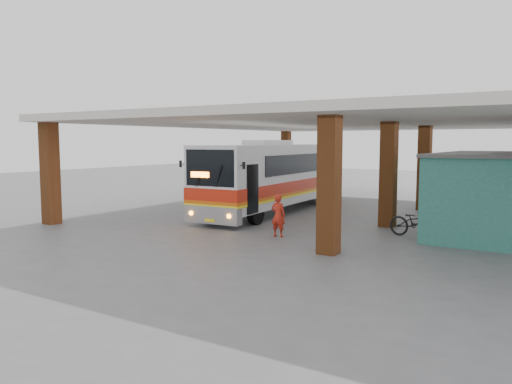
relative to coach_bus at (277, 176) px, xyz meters
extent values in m
plane|color=#515154|center=(3.26, -4.70, -1.79)|extent=(90.00, 90.00, 0.00)
cube|color=brown|center=(6.26, -7.70, 0.38)|extent=(0.60, 0.60, 4.35)
cube|color=brown|center=(6.26, -1.70, 0.38)|extent=(0.60, 0.60, 4.35)
cube|color=brown|center=(6.26, 4.30, 0.38)|extent=(0.60, 0.60, 4.35)
cube|color=brown|center=(-6.24, -8.70, 0.38)|extent=(0.60, 0.60, 4.35)
cube|color=brown|center=(-6.24, 12.30, 0.38)|extent=(0.60, 0.60, 4.35)
cube|color=beige|center=(3.76, 1.80, 2.71)|extent=(21.00, 23.00, 0.30)
cube|color=#296662|center=(10.76, -0.70, -0.29)|extent=(5.00, 8.00, 3.00)
cube|color=#153A39|center=(8.24, -2.20, -0.74)|extent=(0.08, 0.95, 2.10)
cube|color=black|center=(8.24, 0.80, 0.01)|extent=(0.08, 1.20, 1.00)
cube|color=black|center=(8.21, 0.80, 0.01)|extent=(0.04, 1.30, 1.10)
cube|color=silver|center=(0.00, 0.03, 0.15)|extent=(3.26, 12.41, 2.87)
cube|color=silver|center=(0.06, -0.99, 1.69)|extent=(1.40, 3.14, 0.26)
cube|color=gray|center=(0.34, -5.91, -1.23)|extent=(2.60, 0.56, 0.72)
cube|color=red|center=(0.00, 0.03, -0.41)|extent=(3.30, 12.42, 0.51)
cube|color=#D5590B|center=(0.00, 0.03, -0.73)|extent=(3.30, 12.42, 0.13)
cube|color=yellow|center=(0.00, 0.03, -0.85)|extent=(3.30, 12.42, 0.10)
cube|color=black|center=(0.35, -6.06, 0.69)|extent=(2.31, 0.23, 1.48)
cube|color=black|center=(-1.34, 0.78, 0.66)|extent=(0.58, 9.20, 0.92)
cube|color=black|center=(1.24, 0.93, 0.66)|extent=(0.58, 9.20, 0.92)
cube|color=#FF5905|center=(-0.11, -6.15, 0.41)|extent=(0.87, 0.10, 0.23)
sphere|color=orange|center=(-0.57, -6.18, -1.20)|extent=(0.18, 0.18, 0.18)
sphere|color=orange|center=(1.27, -6.08, -1.20)|extent=(0.18, 0.18, 0.18)
cube|color=yellow|center=(0.35, -6.14, -1.43)|extent=(0.46, 0.06, 0.12)
cylinder|color=black|center=(-0.85, -4.32, -1.28)|extent=(0.39, 1.04, 1.02)
cylinder|color=black|center=(1.34, -4.20, -1.28)|extent=(0.39, 1.04, 1.02)
cylinder|color=black|center=(-1.30, 3.55, -1.28)|extent=(0.39, 1.04, 1.02)
cylinder|color=black|center=(0.89, 3.68, -1.28)|extent=(0.39, 1.04, 1.02)
cylinder|color=black|center=(-1.38, 4.88, -1.28)|extent=(0.39, 1.04, 1.02)
cylinder|color=black|center=(0.82, 5.00, -1.28)|extent=(0.39, 1.04, 1.02)
imported|color=black|center=(7.96, -3.53, -1.22)|extent=(2.30, 1.16, 1.15)
imported|color=#B42616|center=(3.51, -6.07, -1.00)|extent=(0.59, 0.40, 1.59)
cube|color=red|center=(8.26, 4.12, -1.56)|extent=(0.45, 0.45, 0.06)
cube|color=red|center=(8.44, 4.14, -1.29)|extent=(0.08, 0.43, 0.61)
cylinder|color=black|center=(8.10, 3.94, -1.69)|extent=(0.03, 0.03, 0.20)
cylinder|color=black|center=(8.45, 3.97, -1.69)|extent=(0.03, 0.03, 0.20)
cylinder|color=black|center=(8.08, 4.28, -1.69)|extent=(0.03, 0.03, 0.20)
cylinder|color=black|center=(8.42, 4.31, -1.69)|extent=(0.03, 0.03, 0.20)
camera|label=1|loc=(12.58, -22.05, 1.73)|focal=35.00mm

